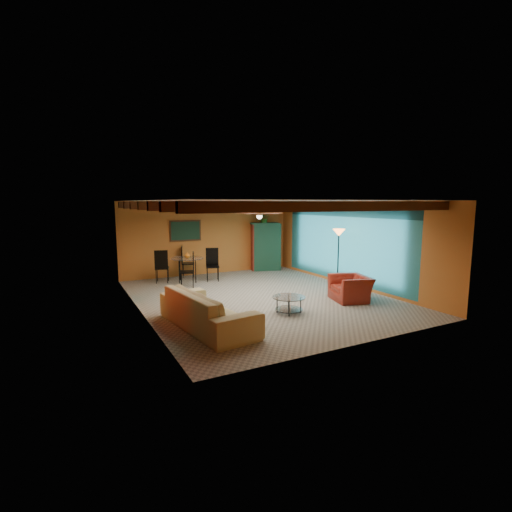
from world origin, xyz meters
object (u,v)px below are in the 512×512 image
sofa (207,309)px  potted_plant (264,218)px  dining_table (188,265)px  vase (187,246)px  armoire (264,247)px  armchair (350,288)px  floor_lamp (338,259)px  coffee_table (289,305)px

sofa → potted_plant: size_ratio=5.81×
dining_table → vase: vase is taller
armoire → dining_table: bearing=-152.3°
armchair → floor_lamp: floor_lamp is taller
armoire → sofa: bearing=-113.3°
coffee_table → potted_plant: potted_plant is taller
coffee_table → dining_table: dining_table is taller
coffee_table → vase: 4.88m
sofa → dining_table: (1.03, 4.73, 0.16)m
armchair → potted_plant: potted_plant is taller
sofa → coffee_table: size_ratio=3.41×
coffee_table → armchair: bearing=5.5°
armoire → floor_lamp: bearing=-67.9°
sofa → vase: 4.91m
armchair → dining_table: dining_table is taller
sofa → armoire: size_ratio=1.51×
armoire → floor_lamp: (0.45, -3.89, 0.03)m
coffee_table → armoire: 5.88m
potted_plant → floor_lamp: bearing=-83.4°
armchair → armoire: size_ratio=0.58×
vase → sofa: bearing=-102.3°
coffee_table → dining_table: (-1.08, 4.65, 0.35)m
coffee_table → potted_plant: 6.12m
dining_table → vase: (0.00, 0.00, 0.66)m
dining_table → vase: bearing=0.0°
dining_table → potted_plant: potted_plant is taller
coffee_table → floor_lamp: floor_lamp is taller
armchair → potted_plant: bearing=-166.9°
armchair → floor_lamp: (0.62, 1.28, 0.59)m
sofa → floor_lamp: size_ratio=1.47×
armoire → floor_lamp: 3.92m
armchair → potted_plant: (0.17, 5.17, 1.71)m
armchair → vase: vase is taller
potted_plant → armchair: bearing=-91.8°
potted_plant → dining_table: bearing=-167.8°
armchair → armoire: (0.17, 5.17, 0.57)m
floor_lamp → potted_plant: (-0.45, 3.89, 1.12)m
dining_table → floor_lamp: bearing=-39.7°
armchair → dining_table: bearing=-129.4°
armoire → vase: armoire is taller
armchair → coffee_table: bearing=-69.6°
floor_lamp → vase: floor_lamp is taller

